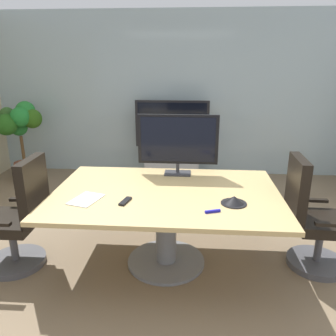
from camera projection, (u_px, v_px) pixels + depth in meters
The scene contains 12 objects.
ground_plane at pixel (152, 266), 3.25m from camera, with size 7.14×7.14×0.00m, color #7A664C.
wall_back_glass_partition at pixel (172, 95), 5.63m from camera, with size 6.14×0.10×2.70m, color #9EB2B7.
conference_table at pixel (166, 208), 3.13m from camera, with size 2.10×1.39×0.76m.
office_chair_left at pixel (20, 223), 3.13m from camera, with size 0.60×0.57×1.09m.
office_chair_right at pixel (312, 223), 3.13m from camera, with size 0.60×0.58×1.09m.
tv_monitor at pixel (178, 141), 3.45m from camera, with size 0.84×0.18×0.64m.
wall_display_unit at pixel (172, 152), 5.58m from camera, with size 1.20×0.36×1.31m.
potted_plant at pixel (20, 129), 5.35m from camera, with size 0.68×0.61×1.30m.
conference_phone at pixel (234, 200), 2.81m from camera, with size 0.22×0.22×0.07m.
remote_control at pixel (125, 201), 2.85m from camera, with size 0.05×0.17×0.02m, color black.
whiteboard_marker at pixel (213, 211), 2.65m from camera, with size 0.13×0.02×0.02m, color #1919A5.
paper_notepad at pixel (86, 199), 2.90m from camera, with size 0.21×0.30×0.01m, color white.
Camera 1 is at (0.37, -2.78, 1.92)m, focal length 35.44 mm.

